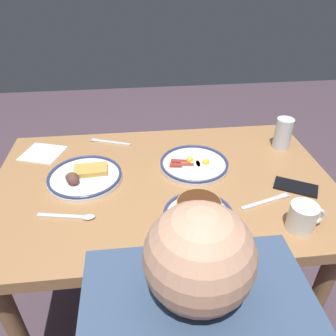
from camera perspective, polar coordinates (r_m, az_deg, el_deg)
ground_plane at (r=1.73m, az=-0.55°, el=-22.77°), size 6.00×6.00×0.00m
dining_table at (r=1.23m, az=-0.72°, el=-5.77°), size 1.22×0.78×0.75m
plate_near_main at (r=1.25m, az=4.58°, el=0.69°), size 0.26×0.26×0.04m
plate_center_pancakes at (r=1.21m, az=-14.37°, el=-1.45°), size 0.27×0.27×0.05m
plate_far_companion at (r=1.01m, az=5.32°, el=-7.72°), size 0.22×0.22×0.06m
coffee_mug at (r=1.04m, az=22.46°, el=-7.87°), size 0.11×0.08×0.09m
drinking_glass at (r=1.43m, az=19.34°, el=5.49°), size 0.07×0.07×0.13m
cell_phone at (r=1.23m, az=21.34°, el=-3.09°), size 0.16×0.13×0.01m
paper_napkin at (r=1.42m, az=-20.97°, el=2.41°), size 0.19×0.18×0.00m
fork_near at (r=1.43m, az=-10.04°, el=4.45°), size 0.18×0.08×0.01m
fork_far at (r=1.13m, az=16.70°, el=-5.58°), size 0.19×0.07×0.01m
tea_spoon at (r=1.07m, az=-15.97°, el=-8.13°), size 0.18×0.05×0.01m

